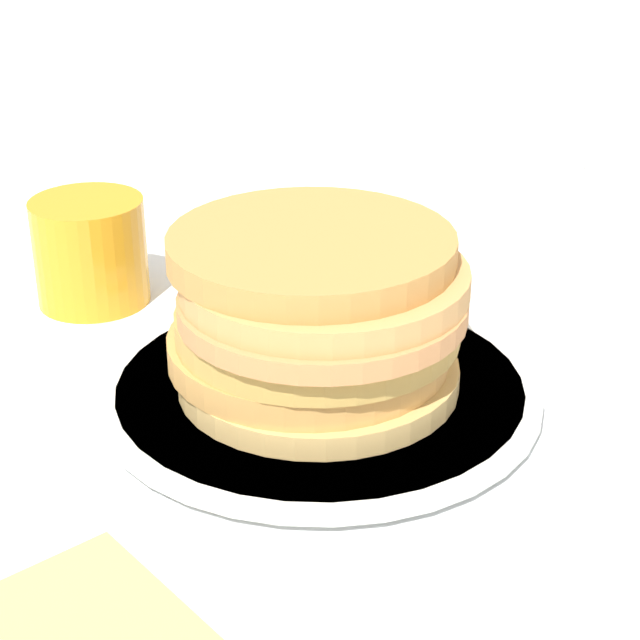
# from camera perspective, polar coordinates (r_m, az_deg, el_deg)

# --- Properties ---
(ground_plane) EXTENTS (4.00, 4.00, 0.00)m
(ground_plane) POSITION_cam_1_polar(r_m,az_deg,el_deg) (0.67, -0.16, -3.50)
(ground_plane) COLOR white
(plate) EXTENTS (0.27, 0.27, 0.01)m
(plate) POSITION_cam_1_polar(r_m,az_deg,el_deg) (0.65, 0.00, -3.72)
(plate) COLOR silver
(plate) RESTS_ON ground_plane
(pancake_stack) EXTENTS (0.18, 0.18, 0.09)m
(pancake_stack) POSITION_cam_1_polar(r_m,az_deg,el_deg) (0.63, -0.10, 0.38)
(pancake_stack) COLOR #DCB267
(pancake_stack) RESTS_ON plate
(juice_glass) EXTENTS (0.08, 0.08, 0.08)m
(juice_glass) POSITION_cam_1_polar(r_m,az_deg,el_deg) (0.78, -12.14, 3.60)
(juice_glass) COLOR orange
(juice_glass) RESTS_ON ground_plane
(cream_jug) EXTENTS (0.08, 0.08, 0.13)m
(cream_jug) POSITION_cam_1_polar(r_m,az_deg,el_deg) (0.80, 16.47, 4.73)
(cream_jug) COLOR white
(cream_jug) RESTS_ON ground_plane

